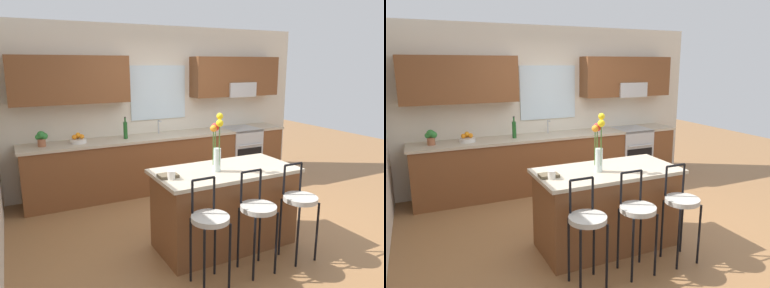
# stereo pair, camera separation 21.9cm
# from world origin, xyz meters

# --- Properties ---
(ground_plane) EXTENTS (14.00, 14.00, 0.00)m
(ground_plane) POSITION_xyz_m (0.00, 0.00, 0.00)
(ground_plane) COLOR olive
(back_wall_assembly) EXTENTS (5.60, 0.50, 2.70)m
(back_wall_assembly) POSITION_xyz_m (0.03, 1.99, 1.51)
(back_wall_assembly) COLOR beige
(back_wall_assembly) RESTS_ON ground
(counter_run) EXTENTS (4.56, 0.64, 0.92)m
(counter_run) POSITION_xyz_m (-0.00, 1.70, 0.47)
(counter_run) COLOR brown
(counter_run) RESTS_ON ground
(sink_faucet) EXTENTS (0.02, 0.13, 0.23)m
(sink_faucet) POSITION_xyz_m (-0.06, 1.84, 1.06)
(sink_faucet) COLOR #B7BABC
(sink_faucet) RESTS_ON counter_run
(oven_range) EXTENTS (0.60, 0.64, 0.92)m
(oven_range) POSITION_xyz_m (1.50, 1.68, 0.46)
(oven_range) COLOR #B7BABC
(oven_range) RESTS_ON ground
(kitchen_island) EXTENTS (1.63, 0.82, 0.92)m
(kitchen_island) POSITION_xyz_m (-0.18, -0.45, 0.46)
(kitchen_island) COLOR brown
(kitchen_island) RESTS_ON ground
(bar_stool_near) EXTENTS (0.36, 0.36, 1.04)m
(bar_stool_near) POSITION_xyz_m (-0.73, -1.07, 0.64)
(bar_stool_near) COLOR black
(bar_stool_near) RESTS_ON ground
(bar_stool_middle) EXTENTS (0.36, 0.36, 1.04)m
(bar_stool_middle) POSITION_xyz_m (-0.18, -1.07, 0.64)
(bar_stool_middle) COLOR black
(bar_stool_middle) RESTS_ON ground
(bar_stool_far) EXTENTS (0.36, 0.36, 1.04)m
(bar_stool_far) POSITION_xyz_m (0.37, -1.07, 0.64)
(bar_stool_far) COLOR black
(bar_stool_far) RESTS_ON ground
(flower_vase) EXTENTS (0.14, 0.16, 0.65)m
(flower_vase) POSITION_xyz_m (-0.31, -0.48, 1.24)
(flower_vase) COLOR silver
(flower_vase) RESTS_ON kitchen_island
(mug_ceramic) EXTENTS (0.08, 0.08, 0.09)m
(mug_ceramic) POSITION_xyz_m (-0.87, -0.51, 0.97)
(mug_ceramic) COLOR silver
(mug_ceramic) RESTS_ON kitchen_island
(cookbook) EXTENTS (0.20, 0.15, 0.03)m
(cookbook) POSITION_xyz_m (-0.88, -0.43, 0.94)
(cookbook) COLOR brown
(cookbook) RESTS_ON kitchen_island
(fruit_bowl_oranges) EXTENTS (0.24, 0.24, 0.16)m
(fruit_bowl_oranges) POSITION_xyz_m (-1.42, 1.70, 0.97)
(fruit_bowl_oranges) COLOR silver
(fruit_bowl_oranges) RESTS_ON counter_run
(bottle_olive_oil) EXTENTS (0.06, 0.06, 0.35)m
(bottle_olive_oil) POSITION_xyz_m (-0.69, 1.70, 1.06)
(bottle_olive_oil) COLOR #1E5923
(bottle_olive_oil) RESTS_ON counter_run
(potted_plant_small) EXTENTS (0.17, 0.12, 0.23)m
(potted_plant_small) POSITION_xyz_m (-1.92, 1.70, 1.05)
(potted_plant_small) COLOR #9E5B3D
(potted_plant_small) RESTS_ON counter_run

